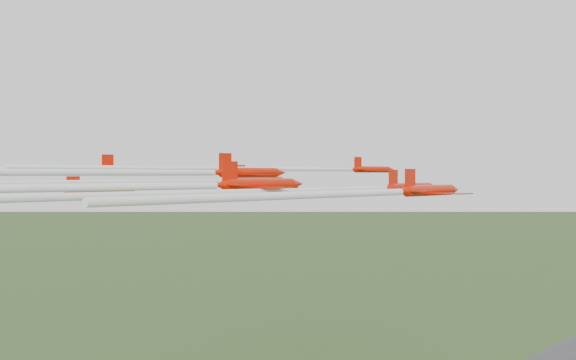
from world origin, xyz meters
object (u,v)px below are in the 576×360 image
Objects in this scene: jet_row3_mid at (171,172)px; jet_row2_right at (330,190)px; jet_lead at (292,169)px; jet_row3_left at (39,169)px; jet_row4_left at (25,196)px; jet_row2_left at (191,182)px; jet_row3_right at (377,192)px; jet_row4_right at (138,186)px.

jet_row2_right is at bearing 33.75° from jet_row3_mid.
jet_row3_left reaches higher than jet_lead.
jet_row3_mid reaches higher than jet_row4_left.
jet_row2_left is at bearing 174.01° from jet_row2_right.
jet_row3_mid is at bearing -171.56° from jet_row3_right.
jet_row4_left is at bearing -157.01° from jet_row3_right.
jet_row3_right is 38.85m from jet_row4_left.
jet_row3_mid reaches higher than jet_row4_right.
jet_row3_mid is at bearing 6.80° from jet_row3_left.
jet_row2_left is (-8.98, -10.39, -1.70)m from jet_lead.
jet_row2_left reaches higher than jet_row3_right.
jet_row3_mid is (26.53, 0.24, -0.45)m from jet_row3_left.
jet_row3_left is (-16.15, -12.85, 1.63)m from jet_row2_left.
jet_row2_right reaches higher than jet_row4_left.
jet_row2_right is 23.44m from jet_row4_right.
jet_row4_right is (11.81, -13.98, -1.26)m from jet_row3_mid.
jet_row3_mid is at bearing -147.26° from jet_row2_right.
jet_row3_mid is (-15.22, -9.20, 1.89)m from jet_row2_right.
jet_lead is 1.11× the size of jet_row3_mid.
jet_row3_left is at bearing -175.18° from jet_row3_right.
jet_row2_left is 1.05× the size of jet_row3_mid.
jet_row3_mid reaches higher than jet_row2_right.
jet_row3_left reaches higher than jet_row3_right.
jet_row3_mid is 0.90× the size of jet_row4_right.
jet_lead is 13.84m from jet_row2_left.
jet_row4_left is (-0.60, -23.92, -1.36)m from jet_row2_left.
jet_row2_right is 42.87m from jet_row3_left.
jet_row2_right is 1.35× the size of jet_row3_right.
jet_lead is at bearing 74.07° from jet_row4_left.
jet_row2_left is 16.38m from jet_row3_mid.
jet_row3_left is 26.54m from jet_row3_mid.
jet_lead is 35.76m from jet_row4_left.
jet_row3_left reaches higher than jet_row2_left.
jet_row4_right is at bearing -49.40° from jet_row2_left.
jet_lead is at bearing 141.90° from jet_row2_right.
jet_row3_left reaches higher than jet_row2_right.
jet_row3_left is at bearing -140.74° from jet_row2_left.
jet_row3_right is 21.77m from jet_row4_right.
jet_row4_left is at bearing -140.36° from jet_row2_right.
jet_row2_left is 0.98× the size of jet_row3_left.
jet_row3_left is at bearing -165.66° from jet_row2_right.
jet_row3_mid reaches higher than jet_row3_right.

